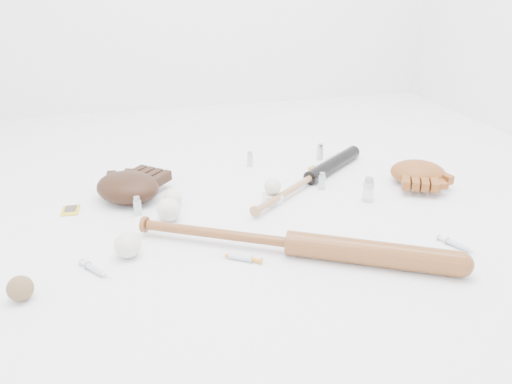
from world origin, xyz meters
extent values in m
plane|color=white|center=(0.00, 0.00, 0.00)|extent=(3.00, 3.00, 0.00)
cube|color=gold|center=(-0.62, 0.19, 0.00)|extent=(0.06, 0.08, 0.00)
cube|color=white|center=(0.09, 0.08, 0.02)|extent=(0.06, 0.06, 0.03)
sphere|color=silver|center=(0.09, 0.08, 0.07)|extent=(0.06, 0.06, 0.06)
sphere|color=silver|center=(-0.29, 0.03, 0.04)|extent=(0.08, 0.08, 0.08)
sphere|color=silver|center=(-0.26, 0.13, 0.03)|extent=(0.06, 0.06, 0.06)
sphere|color=silver|center=(-0.43, -0.17, 0.04)|extent=(0.08, 0.08, 0.08)
sphere|color=brown|center=(-0.70, -0.31, 0.03)|extent=(0.07, 0.07, 0.07)
cylinder|color=#AEB7BF|center=(0.10, 0.45, 0.03)|extent=(0.03, 0.03, 0.07)
cylinder|color=#AEB7BF|center=(0.42, 0.45, 0.04)|extent=(0.03, 0.03, 0.07)
cylinder|color=#AEB7BF|center=(0.31, 0.15, 0.03)|extent=(0.03, 0.03, 0.07)
cylinder|color=#AEB7BF|center=(0.44, 0.00, 0.05)|extent=(0.04, 0.04, 0.09)
cylinder|color=#AEB7BF|center=(-0.39, 0.10, 0.03)|extent=(0.03, 0.03, 0.07)
camera|label=1|loc=(-0.38, -1.50, 0.79)|focal=35.00mm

